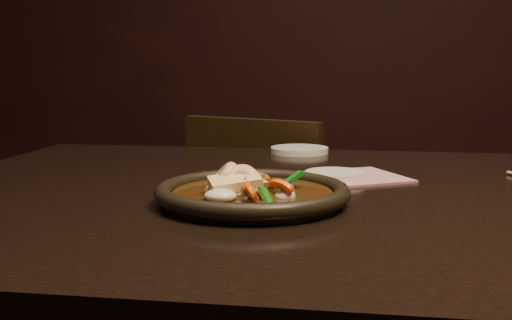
# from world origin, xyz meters

# --- Properties ---
(table) EXTENTS (1.60, 0.90, 0.75)m
(table) POSITION_xyz_m (0.00, 0.00, 0.67)
(table) COLOR black
(table) RESTS_ON floor
(chair) EXTENTS (0.49, 0.49, 0.80)m
(chair) POSITION_xyz_m (-0.33, 0.66, 0.44)
(chair) COLOR black
(chair) RESTS_ON floor
(plate) EXTENTS (0.26, 0.26, 0.03)m
(plate) POSITION_xyz_m (-0.26, -0.10, 0.76)
(plate) COLOR black
(plate) RESTS_ON table
(stirfry) EXTENTS (0.14, 0.15, 0.06)m
(stirfry) POSITION_xyz_m (-0.27, -0.10, 0.77)
(stirfry) COLOR #311B09
(stirfry) RESTS_ON plate
(soy_dish) EXTENTS (0.09, 0.09, 0.01)m
(soy_dish) POSITION_xyz_m (-0.16, 0.10, 0.76)
(soy_dish) COLOR white
(soy_dish) RESTS_ON table
(saucer_left) EXTENTS (0.12, 0.12, 0.01)m
(saucer_left) POSITION_xyz_m (-0.24, 0.39, 0.76)
(saucer_left) COLOR white
(saucer_left) RESTS_ON table
(napkin) EXTENTS (0.19, 0.19, 0.00)m
(napkin) POSITION_xyz_m (-0.13, 0.12, 0.75)
(napkin) COLOR #B06C7C
(napkin) RESTS_ON table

